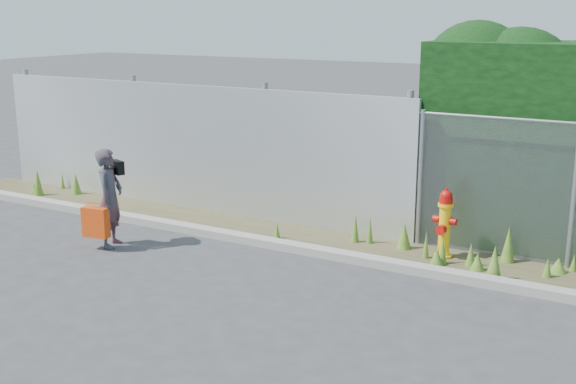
% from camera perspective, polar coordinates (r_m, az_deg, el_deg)
% --- Properties ---
extents(ground, '(80.00, 80.00, 0.00)m').
position_cam_1_polar(ground, '(8.99, -2.73, -8.34)').
color(ground, '#353638').
rests_on(ground, ground).
extents(curb, '(16.00, 0.22, 0.12)m').
position_cam_1_polar(curb, '(10.44, 2.52, -4.74)').
color(curb, gray).
rests_on(curb, ground).
extents(weed_strip, '(16.00, 1.33, 0.54)m').
position_cam_1_polar(weed_strip, '(10.46, 11.99, -4.59)').
color(weed_strip, '#443E26').
rests_on(weed_strip, ground).
extents(corrugated_fence, '(8.50, 0.21, 2.30)m').
position_cam_1_polar(corrugated_fence, '(12.85, -7.99, 3.54)').
color(corrugated_fence, silver).
rests_on(corrugated_fence, ground).
extents(fire_hydrant, '(0.34, 0.31, 1.03)m').
position_cam_1_polar(fire_hydrant, '(10.43, 12.26, -2.54)').
color(fire_hydrant, yellow).
rests_on(fire_hydrant, ground).
extents(woman, '(0.52, 0.63, 1.48)m').
position_cam_1_polar(woman, '(10.99, -13.89, -0.46)').
color(woman, '#0D4E56').
rests_on(woman, ground).
extents(red_tote_bag, '(0.40, 0.15, 0.53)m').
position_cam_1_polar(red_tote_bag, '(10.94, -14.96, -2.32)').
color(red_tote_bag, '#C73A0B').
extents(black_shoulder_bag, '(0.27, 0.11, 0.20)m').
position_cam_1_polar(black_shoulder_bag, '(11.03, -13.36, 1.92)').
color(black_shoulder_bag, black).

